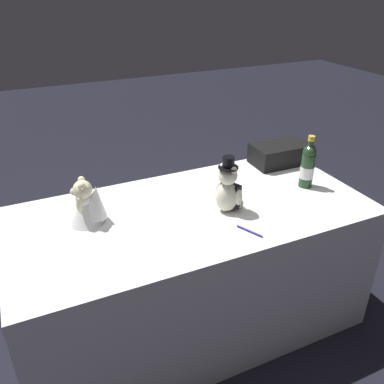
{
  "coord_description": "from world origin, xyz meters",
  "views": [
    {
      "loc": [
        0.71,
        1.55,
        1.76
      ],
      "look_at": [
        0.0,
        0.0,
        0.84
      ],
      "focal_mm": 38.18,
      "sensor_mm": 36.0,
      "label": 1
    }
  ],
  "objects_px": {
    "signing_pen": "(251,232)",
    "gift_case_black": "(280,154)",
    "teddy_bear_bride": "(88,204)",
    "champagne_bottle": "(308,166)",
    "teddy_bear_groom": "(228,190)"
  },
  "relations": [
    {
      "from": "teddy_bear_bride",
      "to": "gift_case_black",
      "type": "distance_m",
      "value": 1.2
    },
    {
      "from": "teddy_bear_groom",
      "to": "signing_pen",
      "type": "bearing_deg",
      "value": 89.01
    },
    {
      "from": "teddy_bear_bride",
      "to": "champagne_bottle",
      "type": "bearing_deg",
      "value": 173.64
    },
    {
      "from": "teddy_bear_groom",
      "to": "gift_case_black",
      "type": "distance_m",
      "value": 0.66
    },
    {
      "from": "signing_pen",
      "to": "champagne_bottle",
      "type": "bearing_deg",
      "value": -152.6
    },
    {
      "from": "teddy_bear_groom",
      "to": "champagne_bottle",
      "type": "relative_size",
      "value": 0.98
    },
    {
      "from": "teddy_bear_bride",
      "to": "champagne_bottle",
      "type": "distance_m",
      "value": 1.14
    },
    {
      "from": "signing_pen",
      "to": "teddy_bear_groom",
      "type": "bearing_deg",
      "value": -90.99
    },
    {
      "from": "signing_pen",
      "to": "gift_case_black",
      "type": "xyz_separation_m",
      "value": [
        -0.56,
        -0.57,
        0.06
      ]
    },
    {
      "from": "teddy_bear_groom",
      "to": "gift_case_black",
      "type": "relative_size",
      "value": 0.81
    },
    {
      "from": "teddy_bear_bride",
      "to": "champagne_bottle",
      "type": "relative_size",
      "value": 0.77
    },
    {
      "from": "teddy_bear_bride",
      "to": "gift_case_black",
      "type": "xyz_separation_m",
      "value": [
        -1.19,
        -0.18,
        -0.03
      ]
    },
    {
      "from": "teddy_bear_groom",
      "to": "champagne_bottle",
      "type": "xyz_separation_m",
      "value": [
        -0.5,
        -0.04,
        0.01
      ]
    },
    {
      "from": "teddy_bear_groom",
      "to": "teddy_bear_bride",
      "type": "relative_size",
      "value": 1.28
    },
    {
      "from": "teddy_bear_groom",
      "to": "teddy_bear_bride",
      "type": "xyz_separation_m",
      "value": [
        0.63,
        -0.17,
        -0.02
      ]
    }
  ]
}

